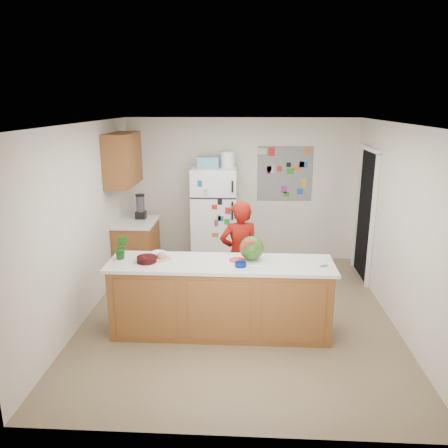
# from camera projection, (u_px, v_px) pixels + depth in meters

# --- Properties ---
(floor) EXTENTS (4.00, 4.50, 0.02)m
(floor) POSITION_uv_depth(u_px,v_px,m) (238.00, 314.00, 5.89)
(floor) COLOR brown
(floor) RESTS_ON ground
(wall_back) EXTENTS (4.00, 0.02, 2.50)m
(wall_back) POSITION_uv_depth(u_px,v_px,m) (242.00, 190.00, 7.72)
(wall_back) COLOR beige
(wall_back) RESTS_ON ground
(wall_left) EXTENTS (0.02, 4.50, 2.50)m
(wall_left) POSITION_uv_depth(u_px,v_px,m) (84.00, 222.00, 5.66)
(wall_left) COLOR beige
(wall_left) RESTS_ON ground
(wall_right) EXTENTS (0.02, 4.50, 2.50)m
(wall_right) POSITION_uv_depth(u_px,v_px,m) (400.00, 227.00, 5.44)
(wall_right) COLOR beige
(wall_right) RESTS_ON ground
(ceiling) EXTENTS (4.00, 4.50, 0.02)m
(ceiling) POSITION_uv_depth(u_px,v_px,m) (240.00, 123.00, 5.21)
(ceiling) COLOR white
(ceiling) RESTS_ON wall_back
(doorway) EXTENTS (0.03, 0.85, 2.04)m
(doorway) POSITION_uv_depth(u_px,v_px,m) (366.00, 215.00, 6.90)
(doorway) COLOR black
(doorway) RESTS_ON ground
(peninsula_base) EXTENTS (2.60, 0.62, 0.88)m
(peninsula_base) POSITION_uv_depth(u_px,v_px,m) (221.00, 299.00, 5.30)
(peninsula_base) COLOR brown
(peninsula_base) RESTS_ON floor
(peninsula_top) EXTENTS (2.68, 0.70, 0.04)m
(peninsula_top) POSITION_uv_depth(u_px,v_px,m) (221.00, 264.00, 5.17)
(peninsula_top) COLOR silver
(peninsula_top) RESTS_ON peninsula_base
(side_counter_base) EXTENTS (0.60, 0.80, 0.86)m
(side_counter_base) POSITION_uv_depth(u_px,v_px,m) (137.00, 249.00, 7.16)
(side_counter_base) COLOR brown
(side_counter_base) RESTS_ON floor
(side_counter_top) EXTENTS (0.64, 0.84, 0.04)m
(side_counter_top) POSITION_uv_depth(u_px,v_px,m) (136.00, 222.00, 7.04)
(side_counter_top) COLOR silver
(side_counter_top) RESTS_ON side_counter_base
(upper_cabinets) EXTENTS (0.35, 1.00, 0.80)m
(upper_cabinets) POSITION_uv_depth(u_px,v_px,m) (123.00, 159.00, 6.72)
(upper_cabinets) COLOR brown
(upper_cabinets) RESTS_ON wall_left
(refrigerator) EXTENTS (0.75, 0.70, 1.70)m
(refrigerator) POSITION_uv_depth(u_px,v_px,m) (215.00, 217.00, 7.49)
(refrigerator) COLOR silver
(refrigerator) RESTS_ON floor
(fridge_top_bin) EXTENTS (0.35, 0.28, 0.18)m
(fridge_top_bin) POSITION_uv_depth(u_px,v_px,m) (208.00, 162.00, 7.24)
(fridge_top_bin) COLOR #5999B2
(fridge_top_bin) RESTS_ON refrigerator
(photo_collage) EXTENTS (0.95, 0.01, 0.95)m
(photo_collage) POSITION_uv_depth(u_px,v_px,m) (285.00, 174.00, 7.58)
(photo_collage) COLOR slate
(photo_collage) RESTS_ON wall_back
(person) EXTENTS (0.62, 0.49, 1.50)m
(person) POSITION_uv_depth(u_px,v_px,m) (239.00, 254.00, 5.93)
(person) COLOR maroon
(person) RESTS_ON floor
(blender_appliance) EXTENTS (0.14, 0.14, 0.38)m
(blender_appliance) POSITION_uv_depth(u_px,v_px,m) (141.00, 207.00, 7.14)
(blender_appliance) COLOR black
(blender_appliance) RESTS_ON side_counter_top
(cutting_board) EXTENTS (0.48, 0.38, 0.01)m
(cutting_board) POSITION_uv_depth(u_px,v_px,m) (246.00, 261.00, 5.20)
(cutting_board) COLOR white
(cutting_board) RESTS_ON peninsula_top
(watermelon) EXTENTS (0.29, 0.29, 0.29)m
(watermelon) POSITION_uv_depth(u_px,v_px,m) (252.00, 248.00, 5.18)
(watermelon) COLOR #366215
(watermelon) RESTS_ON cutting_board
(watermelon_slice) EXTENTS (0.19, 0.19, 0.02)m
(watermelon_slice) POSITION_uv_depth(u_px,v_px,m) (237.00, 260.00, 5.16)
(watermelon_slice) COLOR #C83055
(watermelon_slice) RESTS_ON cutting_board
(cherry_bowl) EXTENTS (0.31, 0.31, 0.07)m
(cherry_bowl) POSITION_uv_depth(u_px,v_px,m) (147.00, 259.00, 5.16)
(cherry_bowl) COLOR black
(cherry_bowl) RESTS_ON peninsula_top
(white_bowl) EXTENTS (0.20, 0.20, 0.06)m
(white_bowl) POSITION_uv_depth(u_px,v_px,m) (159.00, 254.00, 5.35)
(white_bowl) COLOR silver
(white_bowl) RESTS_ON peninsula_top
(cobalt_bowl) EXTENTS (0.15, 0.15, 0.05)m
(cobalt_bowl) POSITION_uv_depth(u_px,v_px,m) (241.00, 264.00, 5.03)
(cobalt_bowl) COLOR #01135A
(cobalt_bowl) RESTS_ON peninsula_top
(plate) EXTENTS (0.28, 0.28, 0.02)m
(plate) POSITION_uv_depth(u_px,v_px,m) (162.00, 258.00, 5.27)
(plate) COLOR #B7AB90
(plate) RESTS_ON peninsula_top
(paper_towel) EXTENTS (0.20, 0.19, 0.02)m
(paper_towel) POSITION_uv_depth(u_px,v_px,m) (233.00, 263.00, 5.11)
(paper_towel) COLOR silver
(paper_towel) RESTS_ON peninsula_top
(keys) EXTENTS (0.10, 0.07, 0.01)m
(keys) POSITION_uv_depth(u_px,v_px,m) (324.00, 266.00, 5.03)
(keys) COLOR gray
(keys) RESTS_ON peninsula_top
(potted_plant) EXTENTS (0.18, 0.15, 0.30)m
(potted_plant) POSITION_uv_depth(u_px,v_px,m) (121.00, 247.00, 5.24)
(potted_plant) COLOR #10440F
(potted_plant) RESTS_ON peninsula_top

